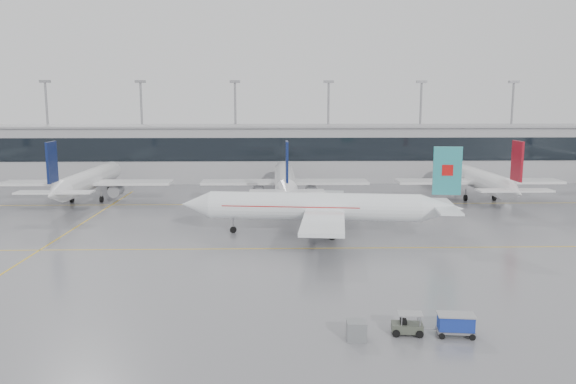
{
  "coord_description": "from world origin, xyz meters",
  "views": [
    {
      "loc": [
        -1.99,
        -65.77,
        17.39
      ],
      "look_at": [
        0.0,
        12.0,
        5.0
      ],
      "focal_mm": 35.0,
      "sensor_mm": 36.0,
      "label": 1
    }
  ],
  "objects_px": {
    "baggage_cart": "(456,323)",
    "gse_unit": "(356,330)",
    "baggage_tug": "(407,327)",
    "air_canada_jet": "(323,207)"
  },
  "relations": [
    {
      "from": "baggage_tug",
      "to": "gse_unit",
      "type": "xyz_separation_m",
      "value": [
        -4.0,
        -0.92,
        0.13
      ]
    },
    {
      "from": "baggage_cart",
      "to": "gse_unit",
      "type": "relative_size",
      "value": 2.04
    },
    {
      "from": "air_canada_jet",
      "to": "baggage_cart",
      "type": "relative_size",
      "value": 12.77
    },
    {
      "from": "gse_unit",
      "to": "baggage_tug",
      "type": "bearing_deg",
      "value": 15.3
    },
    {
      "from": "baggage_tug",
      "to": "gse_unit",
      "type": "height_order",
      "value": "baggage_tug"
    },
    {
      "from": "gse_unit",
      "to": "baggage_cart",
      "type": "bearing_deg",
      "value": 6.2
    },
    {
      "from": "air_canada_jet",
      "to": "baggage_tug",
      "type": "bearing_deg",
      "value": 102.96
    },
    {
      "from": "baggage_cart",
      "to": "gse_unit",
      "type": "xyz_separation_m",
      "value": [
        -7.58,
        -0.5,
        -0.28
      ]
    },
    {
      "from": "air_canada_jet",
      "to": "baggage_tug",
      "type": "relative_size",
      "value": 10.6
    },
    {
      "from": "baggage_tug",
      "to": "air_canada_jet",
      "type": "bearing_deg",
      "value": 102.77
    }
  ]
}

